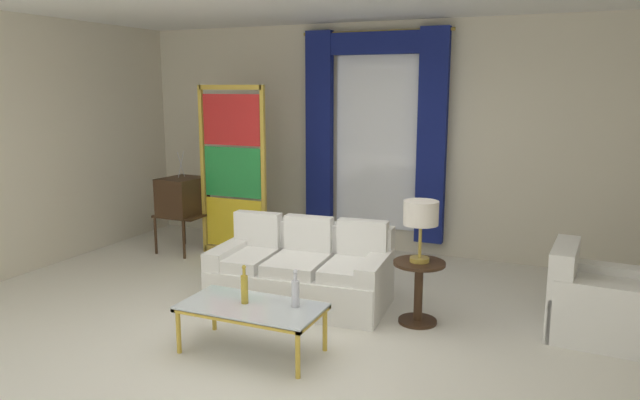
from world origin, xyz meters
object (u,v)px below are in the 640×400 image
couch_white_long (303,273)px  bottle_blue_decanter (295,292)px  vintage_tv (182,198)px  round_side_table (419,286)px  bottle_crystal_tall (244,288)px  armchair_white (592,304)px  coffee_table (252,310)px  table_lamp_brass (421,216)px  stained_glass_divider (233,176)px  peacock_figurine (242,250)px

couch_white_long → bottle_blue_decanter: bearing=-67.7°
vintage_tv → round_side_table: (3.50, -1.17, -0.37)m
bottle_crystal_tall → armchair_white: size_ratio=0.38×
coffee_table → bottle_crystal_tall: bearing=165.9°
round_side_table → table_lamp_brass: bearing=0.0°
round_side_table → table_lamp_brass: table_lamp_brass is taller
bottle_crystal_tall → table_lamp_brass: 1.72m
couch_white_long → bottle_crystal_tall: 1.26m
bottle_blue_decanter → stained_glass_divider: stained_glass_divider is taller
coffee_table → vintage_tv: 3.36m
bottle_crystal_tall → armchair_white: armchair_white is taller
coffee_table → round_side_table: bearing=46.3°
round_side_table → armchair_white: bearing=13.0°
round_side_table → peacock_figurine: bearing=161.1°
bottle_crystal_tall → peacock_figurine: bottle_crystal_tall is taller
couch_white_long → round_side_table: (1.23, -0.09, 0.05)m
bottle_crystal_tall → vintage_tv: 3.28m
coffee_table → bottle_crystal_tall: size_ratio=3.57×
couch_white_long → round_side_table: size_ratio=3.06×
bottle_crystal_tall → bottle_blue_decanter: bearing=13.1°
peacock_figurine → round_side_table: 2.54m
vintage_tv → table_lamp_brass: bearing=-18.5°
bottle_blue_decanter → stained_glass_divider: size_ratio=0.14×
coffee_table → vintage_tv: bearing=135.7°
bottle_crystal_tall → peacock_figurine: (-1.21, 1.97, -0.32)m
bottle_blue_decanter → stained_glass_divider: (-2.00, 2.30, 0.52)m
couch_white_long → bottle_crystal_tall: (0.04, -1.23, 0.24)m
stained_glass_divider → bottle_blue_decanter: bearing=-49.0°
couch_white_long → stained_glass_divider: (-1.54, 1.17, 0.75)m
round_side_table → stained_glass_divider: bearing=155.5°
bottle_crystal_tall → round_side_table: bearing=43.9°
armchair_white → peacock_figurine: bearing=172.9°
coffee_table → armchair_white: armchair_white is taller
couch_white_long → stained_glass_divider: 2.07m
table_lamp_brass → couch_white_long: bearing=175.8°
coffee_table → bottle_crystal_tall: 0.19m
bottle_blue_decanter → couch_white_long: bearing=112.3°
coffee_table → stained_glass_divider: bearing=124.3°
coffee_table → round_side_table: round_side_table is taller
stained_glass_divider → peacock_figurine: 1.02m
coffee_table → table_lamp_brass: size_ratio=2.06×
vintage_tv → round_side_table: bearing=-18.5°
coffee_table → table_lamp_brass: (1.11, 1.16, 0.66)m
couch_white_long → table_lamp_brass: size_ratio=3.20×
vintage_tv → table_lamp_brass: vintage_tv is taller
couch_white_long → armchair_white: (2.71, 0.25, -0.02)m
couch_white_long → peacock_figurine: couch_white_long is taller
bottle_crystal_tall → peacock_figurine: size_ratio=0.55×
armchair_white → round_side_table: bearing=-167.0°
bottle_crystal_tall → vintage_tv: (-2.31, 2.31, 0.18)m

